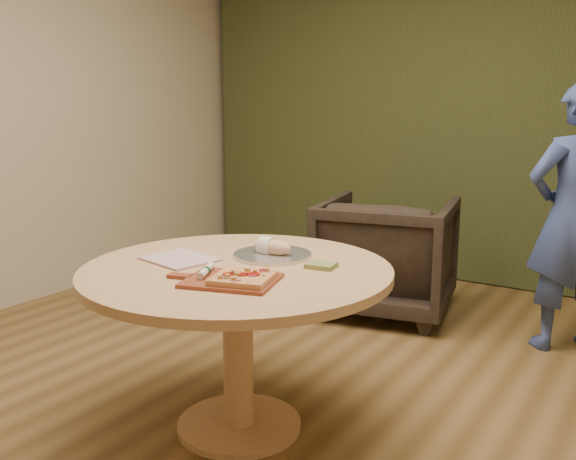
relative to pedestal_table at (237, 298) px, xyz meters
The scene contains 12 objects.
room_shell 0.80m from the pedestal_table, ahead, with size 5.04×6.04×2.84m.
curtain 3.02m from the pedestal_table, 87.83° to the left, with size 4.80×0.14×2.78m, color #2D3518.
pedestal_table is the anchor object (origin of this frame).
pizza_paddle 0.27m from the pedestal_table, 60.52° to the right, with size 0.47×0.37×0.01m.
flatbread_pizza 0.31m from the pedestal_table, 47.53° to the right, with size 0.27×0.27×0.04m.
cutlery_roll 0.26m from the pedestal_table, 90.61° to the right, with size 0.10×0.19×0.03m.
newspaper 0.32m from the pedestal_table, behind, with size 0.30×0.25×0.01m, color silver.
serving_tray 0.28m from the pedestal_table, 83.14° to the left, with size 0.36×0.36×0.02m.
bread_roll 0.30m from the pedestal_table, 85.29° to the left, with size 0.19×0.09×0.09m.
green_packet 0.39m from the pedestal_table, 30.65° to the left, with size 0.12×0.10×0.02m, color #55602B.
armchair 1.84m from the pedestal_table, 93.20° to the left, with size 0.86×0.80×0.88m, color black.
person_standing 2.10m from the pedestal_table, 59.75° to the left, with size 0.57×0.38×1.56m, color #344785.
Camera 1 is at (1.50, -2.13, 1.46)m, focal length 40.00 mm.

